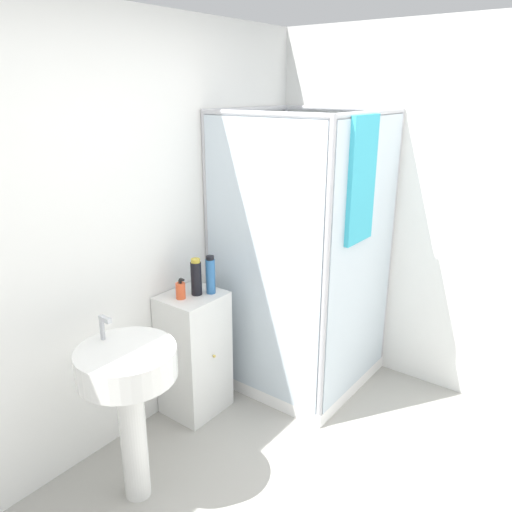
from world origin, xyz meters
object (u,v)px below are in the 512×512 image
(shampoo_bottle_tall_black, at_px, (196,277))
(shampoo_bottle_blue, at_px, (210,275))
(sink, at_px, (128,384))
(soap_dispenser, at_px, (181,290))

(shampoo_bottle_tall_black, distance_m, shampoo_bottle_blue, 0.09)
(shampoo_bottle_tall_black, bearing_deg, sink, -161.03)
(shampoo_bottle_blue, bearing_deg, shampoo_bottle_tall_black, 141.95)
(sink, height_order, shampoo_bottle_blue, shampoo_bottle_blue)
(sink, bearing_deg, soap_dispenser, 24.18)
(soap_dispenser, distance_m, shampoo_bottle_blue, 0.21)
(sink, relative_size, soap_dispenser, 7.50)
(sink, xyz_separation_m, shampoo_bottle_tall_black, (0.77, 0.26, 0.27))
(shampoo_bottle_tall_black, relative_size, shampoo_bottle_blue, 0.96)
(shampoo_bottle_blue, bearing_deg, sink, -166.06)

